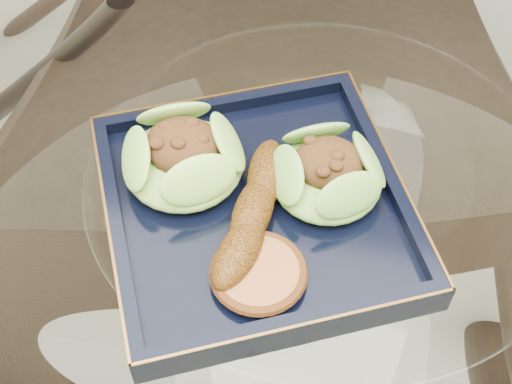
# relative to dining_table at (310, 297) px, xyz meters

# --- Properties ---
(dining_table) EXTENTS (1.13, 1.13, 0.77)m
(dining_table) POSITION_rel_dining_table_xyz_m (0.00, 0.00, 0.00)
(dining_table) COLOR white
(dining_table) RESTS_ON ground
(dining_chair) EXTENTS (0.52, 0.52, 1.03)m
(dining_chair) POSITION_rel_dining_table_xyz_m (-0.10, 0.45, -0.02)
(dining_chair) COLOR black
(dining_chair) RESTS_ON ground
(navy_plate) EXTENTS (0.36, 0.36, 0.02)m
(navy_plate) POSITION_rel_dining_table_xyz_m (-0.06, -0.02, 0.17)
(navy_plate) COLOR black
(navy_plate) RESTS_ON dining_table
(lettuce_wrap_left) EXTENTS (0.12, 0.12, 0.04)m
(lettuce_wrap_left) POSITION_rel_dining_table_xyz_m (-0.13, 0.01, 0.20)
(lettuce_wrap_left) COLOR #55942B
(lettuce_wrap_left) RESTS_ON navy_plate
(lettuce_wrap_right) EXTENTS (0.11, 0.11, 0.04)m
(lettuce_wrap_right) POSITION_rel_dining_table_xyz_m (0.00, 0.01, 0.20)
(lettuce_wrap_right) COLOR #4E8E29
(lettuce_wrap_right) RESTS_ON navy_plate
(roasted_plantain) EXTENTS (0.05, 0.17, 0.03)m
(roasted_plantain) POSITION_rel_dining_table_xyz_m (-0.06, -0.04, 0.20)
(roasted_plantain) COLOR #663A0A
(roasted_plantain) RESTS_ON navy_plate
(crumb_patty) EXTENTS (0.09, 0.09, 0.01)m
(crumb_patty) POSITION_rel_dining_table_xyz_m (-0.04, -0.09, 0.19)
(crumb_patty) COLOR #A86838
(crumb_patty) RESTS_ON navy_plate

